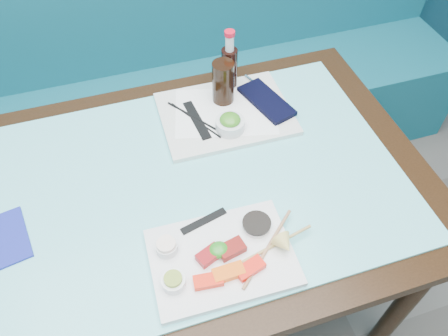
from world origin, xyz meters
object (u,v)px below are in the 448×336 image
object	(u,v)px
sashimi_plate	(222,257)
cola_bottle_body	(229,70)
dining_table	(181,204)
cola_glass	(223,82)
serving_tray	(225,114)
seaweed_bowl	(230,125)
booth_bench	(141,97)

from	to	relation	value
sashimi_plate	cola_bottle_body	xyz separation A→B (m)	(0.21, 0.59, 0.06)
dining_table	cola_glass	distance (m)	0.39
sashimi_plate	cola_glass	bearing A→B (deg)	73.82
sashimi_plate	cola_glass	xyz separation A→B (m)	(0.17, 0.53, 0.08)
sashimi_plate	serving_tray	size ratio (longest dim) A/B	0.85
serving_tray	seaweed_bowl	size ratio (longest dim) A/B	4.57
booth_bench	sashimi_plate	distance (m)	1.16
seaweed_bowl	sashimi_plate	bearing A→B (deg)	-110.73
sashimi_plate	serving_tray	distance (m)	0.50
seaweed_bowl	cola_bottle_body	xyz separation A→B (m)	(0.06, 0.20, 0.04)
booth_bench	dining_table	bearing A→B (deg)	-90.00
booth_bench	serving_tray	size ratio (longest dim) A/B	7.56
booth_bench	cola_bottle_body	bearing A→B (deg)	-62.47
booth_bench	seaweed_bowl	distance (m)	0.83
booth_bench	serving_tray	distance (m)	0.76
cola_glass	cola_bottle_body	world-z (taller)	cola_glass
dining_table	sashimi_plate	distance (m)	0.27
serving_tray	sashimi_plate	bearing A→B (deg)	-107.74
dining_table	sashimi_plate	bearing A→B (deg)	-79.52
sashimi_plate	serving_tray	xyz separation A→B (m)	(0.16, 0.47, -0.00)
serving_tray	cola_glass	size ratio (longest dim) A/B	2.85
sashimi_plate	cola_glass	distance (m)	0.56
cola_glass	serving_tray	bearing A→B (deg)	-100.30
serving_tray	seaweed_bowl	bearing A→B (deg)	-96.59
dining_table	seaweed_bowl	distance (m)	0.27
serving_tray	booth_bench	bearing A→B (deg)	109.43
seaweed_bowl	dining_table	bearing A→B (deg)	-143.27
booth_bench	sashimi_plate	size ratio (longest dim) A/B	8.90
seaweed_bowl	cola_glass	distance (m)	0.14
sashimi_plate	dining_table	bearing A→B (deg)	102.19
booth_bench	dining_table	world-z (taller)	booth_bench
dining_table	cola_bottle_body	distance (m)	0.46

